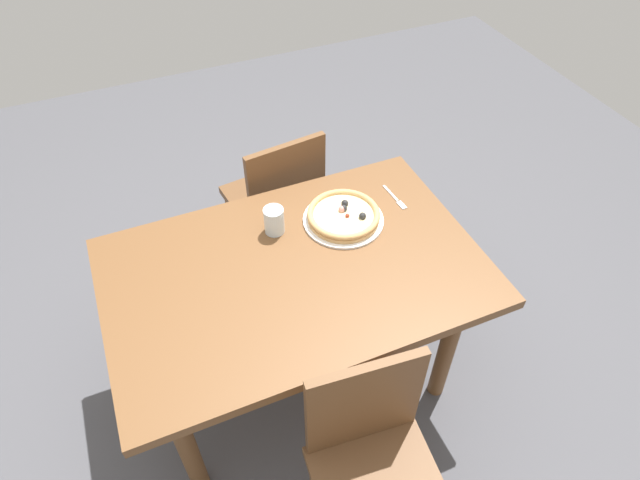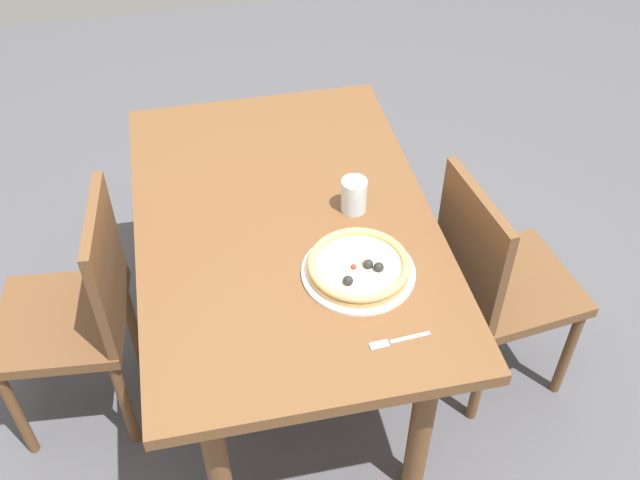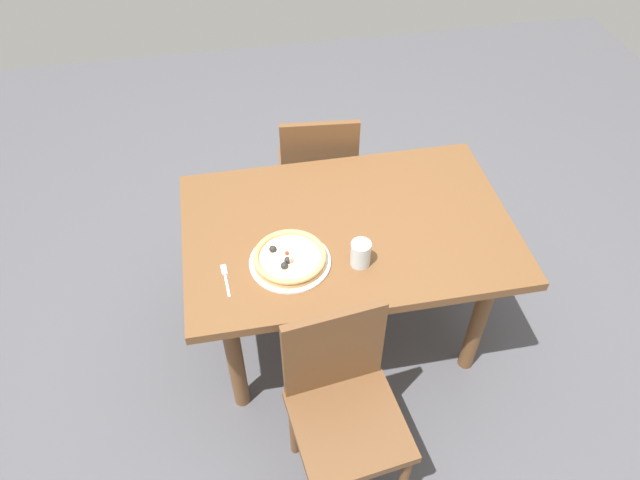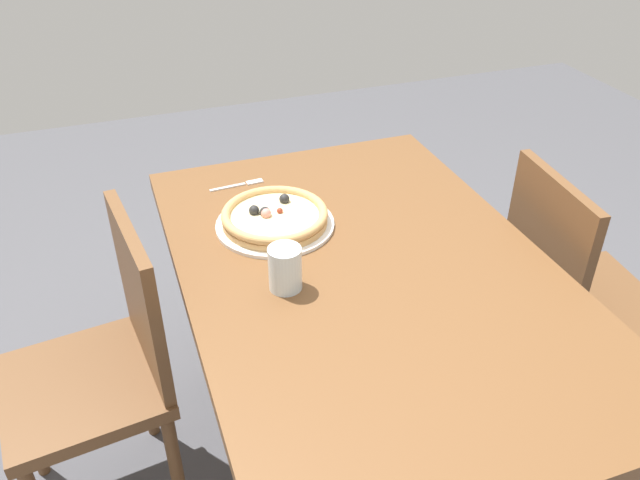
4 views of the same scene
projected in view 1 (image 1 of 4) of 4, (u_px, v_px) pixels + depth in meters
ground_plane at (300, 375)px, 2.52m from camera, size 6.00×6.00×0.00m
dining_table at (296, 286)px, 2.06m from camera, size 1.37×0.90×0.74m
chair_near at (277, 200)px, 2.64m from camera, size 0.45×0.45×0.88m
chair_far at (374, 464)px, 1.75m from camera, size 0.43×0.43×0.88m
plate at (343, 220)px, 2.17m from camera, size 0.32×0.32×0.01m
pizza at (344, 215)px, 2.15m from camera, size 0.29×0.29×0.05m
fork at (396, 199)px, 2.26m from camera, size 0.03×0.17×0.00m
drinking_glass at (274, 220)px, 2.09m from camera, size 0.08×0.08×0.11m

